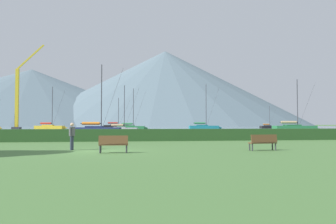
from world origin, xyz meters
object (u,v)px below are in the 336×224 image
Objects in this scene: sailboat_slip_4 at (98,130)px; park_bench_under_tree at (113,143)px; sailboat_slip_7 at (122,130)px; sailboat_slip_10 at (269,127)px; person_seated_viewer at (72,134)px; dock_crane at (18,101)px; sailboat_slip_8 at (50,127)px; sailboat_slip_9 at (131,128)px; park_bench_near_path at (263,142)px; sailboat_slip_3 at (204,127)px; sailboat_slip_1 at (295,128)px; sailboat_slip_2 at (117,127)px.

sailboat_slip_4 is 6.58× the size of park_bench_under_tree.
sailboat_slip_10 is at bearing 51.00° from sailboat_slip_7.
sailboat_slip_10 reaches higher than person_seated_viewer.
dock_crane is at bearing 140.30° from sailboat_slip_7.
dock_crane reaches higher than sailboat_slip_8.
sailboat_slip_9 is 62.77m from park_bench_near_path.
sailboat_slip_8 is at bearing 172.68° from sailboat_slip_9.
sailboat_slip_7 is at bearing 79.43° from sailboat_slip_4.
sailboat_slip_4 is at bearing -59.42° from dock_crane.
sailboat_slip_8 is (-18.58, 27.25, 0.14)m from sailboat_slip_7.
park_bench_under_tree is (-20.82, -61.41, -0.19)m from sailboat_slip_3.
dock_crane is (-35.81, 70.60, 7.06)m from park_bench_near_path.
sailboat_slip_10 is at bearing 46.51° from sailboat_slip_3.
sailboat_slip_8 is 6.55× the size of park_bench_near_path.
dock_crane reaches higher than person_seated_viewer.
dock_crane is at bearing 123.21° from person_seated_viewer.
sailboat_slip_3 reaches higher than sailboat_slip_10.
sailboat_slip_1 reaches higher than person_seated_viewer.
park_bench_near_path is at bearing -83.94° from sailboat_slip_2.
sailboat_slip_4 reaches higher than person_seated_viewer.
sailboat_slip_10 is at bearing 74.90° from sailboat_slip_1.
sailboat_slip_1 is at bearing -28.29° from sailboat_slip_9.
sailboat_slip_7 is (-33.11, 1.16, -0.19)m from sailboat_slip_1.
sailboat_slip_3 is 64.85m from park_bench_under_tree.
sailboat_slip_8 is 7.14× the size of park_bench_under_tree.
dock_crane is (-78.64, -18.74, 7.03)m from sailboat_slip_10.
dock_crane is at bearing 158.03° from sailboat_slip_1.
sailboat_slip_3 is 63.51m from person_seated_viewer.
sailboat_slip_4 is 6.03× the size of park_bench_near_path.
sailboat_slip_1 is at bearing 60.04° from person_seated_viewer.
sailboat_slip_3 is 49.31m from dock_crane.
sailboat_slip_9 reaches higher than sailboat_slip_7.
sailboat_slip_4 reaches higher than park_bench_under_tree.
sailboat_slip_7 is 39.07m from person_seated_viewer.
sailboat_slip_3 is 28.73m from sailboat_slip_7.
sailboat_slip_3 is (-12.56, 21.24, -0.03)m from sailboat_slip_1.
dock_crane reaches higher than sailboat_slip_1.
sailboat_slip_3 is 18.39m from sailboat_slip_9.
sailboat_slip_4 is 11.24m from sailboat_slip_7.
sailboat_slip_8 is at bearing -134.93° from sailboat_slip_2.
person_seated_viewer reaches higher than park_bench_under_tree.
sailboat_slip_8 is at bearing 105.32° from park_bench_near_path.
sailboat_slip_8 reaches higher than park_bench_near_path.
sailboat_slip_2 is 30.20m from dock_crane.
dock_crane is (-25.42, -14.80, 6.85)m from sailboat_slip_2.
sailboat_slip_3 reaches higher than person_seated_viewer.
sailboat_slip_3 is 6.77× the size of park_bench_near_path.
person_seated_viewer is (-54.13, -87.39, 0.41)m from sailboat_slip_10.
sailboat_slip_10 is 99.07m from park_bench_near_path.
sailboat_slip_1 reaches higher than sailboat_slip_2.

